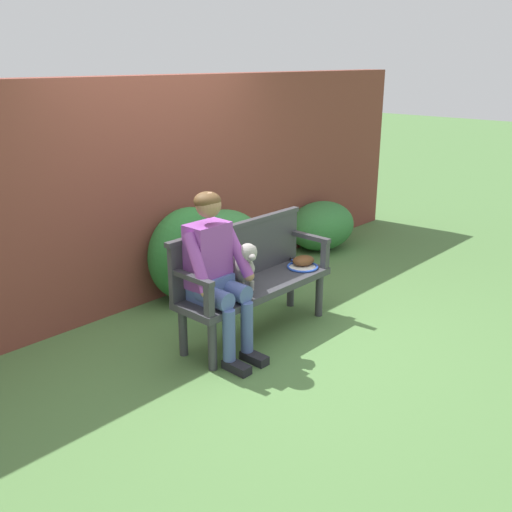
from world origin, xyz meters
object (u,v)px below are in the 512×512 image
tennis_racket (301,266)px  dog_on_bench (243,265)px  garden_bench (256,291)px  person_seated (215,268)px  baseball_glove (303,261)px

tennis_racket → dog_on_bench: bearing=178.7°
garden_bench → person_seated: (-0.48, -0.01, 0.34)m
garden_bench → tennis_racket: 0.60m
garden_bench → person_seated: size_ratio=1.14×
baseball_glove → dog_on_bench: bearing=-165.7°
tennis_racket → baseball_glove: bearing=16.3°
dog_on_bench → tennis_racket: dog_on_bench is taller
garden_bench → person_seated: person_seated is taller
person_seated → tennis_racket: size_ratio=2.32×
person_seated → baseball_glove: person_seated is taller
dog_on_bench → tennis_racket: bearing=-1.3°
garden_bench → baseball_glove: 0.65m
dog_on_bench → baseball_glove: (0.81, -0.00, -0.17)m
garden_bench → baseball_glove: bearing=-0.4°
tennis_racket → baseball_glove: size_ratio=2.62×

